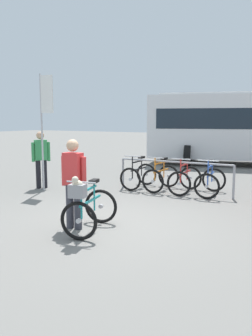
{
  "coord_description": "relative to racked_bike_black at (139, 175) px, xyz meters",
  "views": [
    {
      "loc": [
        3.39,
        -5.54,
        2.01
      ],
      "look_at": [
        -0.06,
        0.66,
        1.0
      ],
      "focal_mm": 37.34,
      "sensor_mm": 36.0,
      "label": 1
    }
  ],
  "objects": [
    {
      "name": "featured_bicycle",
      "position": [
        1.07,
        -4.05,
        0.12
      ],
      "size": [
        0.87,
        1.25,
        1.09
      ],
      "color": "black",
      "rests_on": "ground"
    },
    {
      "name": "ground_plane",
      "position": [
        1.16,
        -3.39,
        -0.37
      ],
      "size": [
        80.0,
        80.0,
        0.0
      ],
      "primitive_type": "plane",
      "color": "slate"
    },
    {
      "name": "person_with_featured_bike",
      "position": [
        0.69,
        -3.95,
        0.54
      ],
      "size": [
        0.53,
        0.22,
        1.64
      ],
      "color": "#383842",
      "rests_on": "ground"
    },
    {
      "name": "racked_bike_black",
      "position": [
        0.0,
        0.0,
        0.0
      ],
      "size": [
        0.66,
        1.11,
        0.97
      ],
      "color": "black",
      "rests_on": "ground"
    },
    {
      "name": "racked_bike_blue",
      "position": [
        2.1,
        0.04,
        -0.0
      ],
      "size": [
        0.75,
        1.14,
        0.97
      ],
      "color": "black",
      "rests_on": "ground"
    },
    {
      "name": "bike_rack_rail",
      "position": [
        1.16,
        -0.16,
        0.3
      ],
      "size": [
        3.21,
        0.12,
        0.88
      ],
      "color": "#99999E",
      "rests_on": "ground"
    },
    {
      "name": "pedestrian_with_backpack",
      "position": [
        -2.47,
        -1.38,
        0.57
      ],
      "size": [
        0.46,
        0.47,
        1.64
      ],
      "color": "black",
      "rests_on": "ground"
    },
    {
      "name": "racked_bike_red",
      "position": [
        1.4,
        0.02,
        -0.0
      ],
      "size": [
        0.7,
        1.13,
        0.98
      ],
      "color": "black",
      "rests_on": "ground"
    },
    {
      "name": "banner_flag",
      "position": [
        -2.02,
        -1.64,
        1.86
      ],
      "size": [
        0.45,
        0.05,
        3.2
      ],
      "color": "#B2B2B7",
      "rests_on": "ground"
    },
    {
      "name": "racked_bike_orange",
      "position": [
        0.7,
        0.01,
        -0.0
      ],
      "size": [
        0.7,
        1.13,
        0.97
      ],
      "color": "black",
      "rests_on": "ground"
    }
  ]
}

